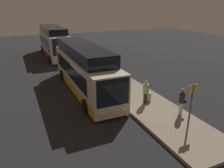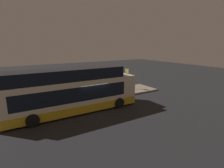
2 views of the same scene
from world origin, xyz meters
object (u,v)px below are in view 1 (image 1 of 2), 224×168
Objects in this scene: passenger_boarding at (146,91)px; suitcase at (149,97)px; bus_lead at (85,71)px; sign_post at (191,100)px; bus_second at (54,43)px; trash_bin at (107,78)px; passenger_waiting at (182,100)px.

passenger_boarding is 0.79m from suitcase.
bus_lead is 5.67m from passenger_boarding.
bus_lead reaches higher than sign_post.
bus_second reaches higher than sign_post.
trash_bin is (-9.15, -1.42, -1.31)m from sign_post.
bus_lead is 9.20m from sign_post.
passenger_waiting is 1.97× the size of suitcase.
suitcase is (-2.60, -0.78, -0.64)m from passenger_waiting.
bus_second is 13.76m from trash_bin.
bus_second is 19.12m from suitcase.
bus_second is at bearing -128.04° from passenger_boarding.
bus_lead reaches higher than trash_bin.
suitcase is 4.12m from sign_post.
bus_second is at bearing 180.00° from bus_lead.
passenger_boarding is (4.77, 3.01, -0.59)m from bus_lead.
passenger_boarding is (19.01, 3.01, -0.72)m from bus_second.
passenger_boarding is 0.66× the size of sign_post.
bus_second is (-14.24, 0.00, 0.14)m from bus_lead.
passenger_boarding is at bearing 7.40° from trash_bin.
trash_bin is (-5.25, -1.17, -0.01)m from suitcase.
passenger_waiting is at bearing 30.82° from bus_lead.
suitcase is at bearing 10.47° from bus_second.
bus_lead is 6.69× the size of passenger_boarding.
sign_post is at bearing 23.79° from bus_lead.
suitcase is 5.38m from trash_bin.
passenger_waiting reaches higher than trash_bin.
passenger_waiting is (7.11, 4.24, -0.54)m from bus_lead.
bus_lead is 6.46× the size of passenger_waiting.
passenger_waiting is 2.75× the size of trash_bin.
trash_bin is at bearing -177.30° from passenger_waiting.
suitcase is (-0.26, 0.46, -0.59)m from passenger_boarding.
bus_lead is at bearing -142.47° from suitcase.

